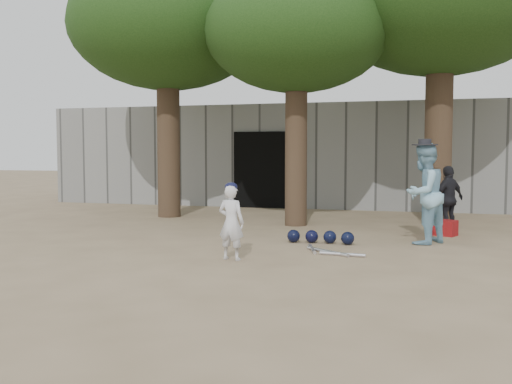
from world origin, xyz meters
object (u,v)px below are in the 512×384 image
(spectator_blue, at_px, (424,194))
(red_bag, at_px, (445,228))
(boy_player, at_px, (231,222))
(spectator_dark, at_px, (449,199))

(spectator_blue, bearing_deg, red_bag, -165.54)
(boy_player, distance_m, spectator_dark, 5.20)
(spectator_dark, distance_m, red_bag, 0.76)
(boy_player, xyz_separation_m, red_bag, (3.18, 3.50, -0.41))
(spectator_dark, bearing_deg, red_bag, 33.98)
(spectator_dark, bearing_deg, boy_player, 3.93)
(spectator_blue, height_order, red_bag, spectator_blue)
(boy_player, relative_size, red_bag, 2.68)
(boy_player, height_order, red_bag, boy_player)
(boy_player, bearing_deg, spectator_blue, -131.07)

